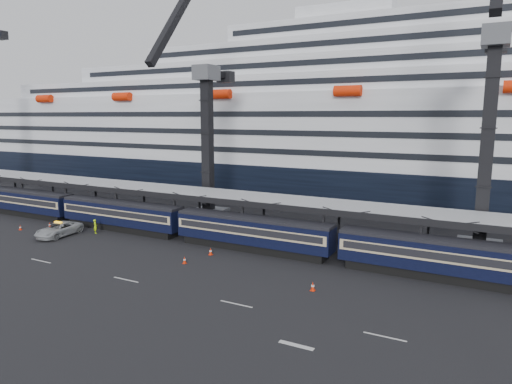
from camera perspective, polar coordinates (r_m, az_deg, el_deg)
ground at (r=40.87m, az=2.90°, el=-12.37°), size 260.00×260.00×0.00m
lane_markings at (r=33.83m, az=12.14°, el=-17.44°), size 111.00×4.27×0.02m
train at (r=50.66m, az=2.93°, el=-5.39°), size 133.05×3.00×4.05m
canopy at (r=51.94m, az=9.49°, el=-1.69°), size 130.00×6.25×5.53m
cruise_ship at (r=82.24m, az=16.03°, el=7.14°), size 214.09×28.84×34.00m
crane_dark_near at (r=64.12m, az=-6.30°, el=6.51°), size 4.50×17.75×35.08m
crane_dark_mid at (r=52.06m, az=27.01°, el=6.43°), size 4.50×18.24×39.64m
pickup_truck at (r=63.64m, az=-23.43°, el=-4.31°), size 3.57×6.59×1.76m
worker at (r=63.38m, az=-19.44°, el=-4.07°), size 0.81×0.74×1.85m
traffic_cone_a at (r=69.16m, az=-24.38°, el=-3.76°), size 0.36×0.36×0.73m
traffic_cone_b at (r=69.38m, az=-27.39°, el=-3.95°), size 0.35×0.35×0.70m
traffic_cone_c at (r=51.11m, az=-5.70°, el=-7.38°), size 0.41×0.41×0.82m
traffic_cone_d at (r=48.61m, az=-8.93°, el=-8.39°), size 0.38×0.38×0.75m
traffic_cone_e at (r=41.25m, az=7.10°, el=-11.60°), size 0.42×0.42×0.84m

